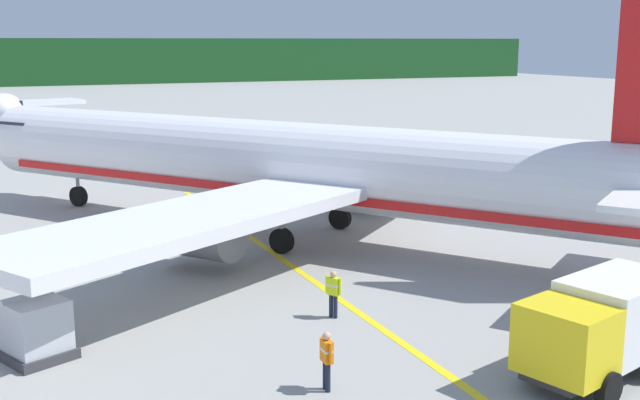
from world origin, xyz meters
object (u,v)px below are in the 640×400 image
(airliner_foreground, at_px, (295,166))
(crew_marshaller, at_px, (327,356))
(crew_loader_right, at_px, (333,290))
(cargo_container_near, at_px, (36,329))
(service_truck_baggage, at_px, (603,324))

(airliner_foreground, bearing_deg, crew_marshaller, -108.98)
(crew_marshaller, bearing_deg, airliner_foreground, 71.02)
(airliner_foreground, bearing_deg, crew_loader_right, -105.25)
(cargo_container_near, bearing_deg, crew_marshaller, -37.91)
(cargo_container_near, xyz_separation_m, crew_marshaller, (6.80, -5.29, 0.07))
(crew_marshaller, bearing_deg, crew_loader_right, 63.68)
(crew_marshaller, height_order, crew_loader_right, crew_marshaller)
(service_truck_baggage, height_order, crew_loader_right, service_truck_baggage)
(airliner_foreground, relative_size, crew_marshaller, 22.08)
(service_truck_baggage, relative_size, crew_marshaller, 3.54)
(cargo_container_near, bearing_deg, crew_loader_right, -1.91)
(service_truck_baggage, height_order, cargo_container_near, service_truck_baggage)
(service_truck_baggage, relative_size, cargo_container_near, 2.48)
(service_truck_baggage, bearing_deg, cargo_container_near, 152.08)
(service_truck_baggage, bearing_deg, crew_loader_right, 123.80)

